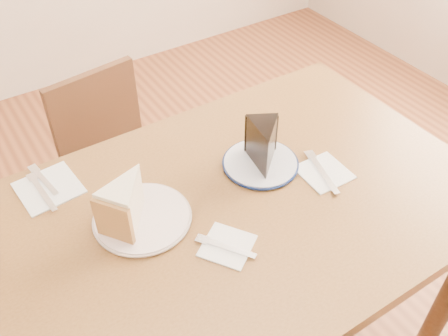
# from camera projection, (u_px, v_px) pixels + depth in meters

# --- Properties ---
(table) EXTENTS (1.20, 0.80, 0.75)m
(table) POSITION_uv_depth(u_px,v_px,m) (241.00, 227.00, 1.28)
(table) COLOR #472C13
(table) RESTS_ON ground
(chair_far) EXTENTS (0.43, 0.43, 0.77)m
(chair_far) POSITION_uv_depth(u_px,v_px,m) (122.00, 171.00, 1.77)
(chair_far) COLOR #321A0F
(chair_far) RESTS_ON ground
(plate_cream) EXTENTS (0.22, 0.22, 0.01)m
(plate_cream) POSITION_uv_depth(u_px,v_px,m) (142.00, 218.00, 1.17)
(plate_cream) COLOR white
(plate_cream) RESTS_ON table
(plate_navy) EXTENTS (0.19, 0.19, 0.01)m
(plate_navy) POSITION_uv_depth(u_px,v_px,m) (260.00, 163.00, 1.31)
(plate_navy) COLOR silver
(plate_navy) RESTS_ON table
(carrot_cake) EXTENTS (0.15, 0.14, 0.10)m
(carrot_cake) POSITION_uv_depth(u_px,v_px,m) (129.00, 201.00, 1.13)
(carrot_cake) COLOR #F6E7CB
(carrot_cake) RESTS_ON plate_cream
(chocolate_cake) EXTENTS (0.13, 0.14, 0.11)m
(chocolate_cake) POSITION_uv_depth(u_px,v_px,m) (264.00, 148.00, 1.26)
(chocolate_cake) COLOR black
(chocolate_cake) RESTS_ON plate_navy
(napkin_cream) EXTENTS (0.15, 0.15, 0.00)m
(napkin_cream) POSITION_uv_depth(u_px,v_px,m) (227.00, 246.00, 1.11)
(napkin_cream) COLOR white
(napkin_cream) RESTS_ON table
(napkin_navy) EXTENTS (0.12, 0.12, 0.00)m
(napkin_navy) POSITION_uv_depth(u_px,v_px,m) (324.00, 172.00, 1.29)
(napkin_navy) COLOR white
(napkin_navy) RESTS_ON table
(napkin_spare) EXTENTS (0.15, 0.15, 0.00)m
(napkin_spare) POSITION_uv_depth(u_px,v_px,m) (49.00, 188.00, 1.25)
(napkin_spare) COLOR white
(napkin_spare) RESTS_ON table
(fork_cream) EXTENTS (0.09, 0.12, 0.00)m
(fork_cream) POSITION_uv_depth(u_px,v_px,m) (226.00, 247.00, 1.10)
(fork_cream) COLOR silver
(fork_cream) RESTS_ON napkin_cream
(knife_navy) EXTENTS (0.06, 0.17, 0.00)m
(knife_navy) POSITION_uv_depth(u_px,v_px,m) (322.00, 172.00, 1.29)
(knife_navy) COLOR silver
(knife_navy) RESTS_ON napkin_navy
(fork_spare) EXTENTS (0.03, 0.14, 0.00)m
(fork_spare) POSITION_uv_depth(u_px,v_px,m) (44.00, 180.00, 1.26)
(fork_spare) COLOR silver
(fork_spare) RESTS_ON napkin_spare
(knife_spare) EXTENTS (0.03, 0.16, 0.00)m
(knife_spare) POSITION_uv_depth(u_px,v_px,m) (42.00, 192.00, 1.23)
(knife_spare) COLOR silver
(knife_spare) RESTS_ON napkin_spare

